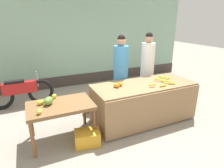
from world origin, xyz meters
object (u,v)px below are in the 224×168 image
at_px(vendor_woman_white_shirt, 147,69).
at_px(produce_sack, 91,103).
at_px(vendor_woman_blue_shirt, 121,73).
at_px(parked_motorcycle, 20,92).
at_px(produce_crate, 87,138).

height_order(vendor_woman_white_shirt, produce_sack, vendor_woman_white_shirt).
xyz_separation_m(vendor_woman_blue_shirt, parked_motorcycle, (-2.25, 1.14, -0.51)).
relative_size(vendor_woman_blue_shirt, parked_motorcycle, 1.13).
distance_m(vendor_woman_blue_shirt, parked_motorcycle, 2.57).
bearing_deg(vendor_woman_blue_shirt, produce_crate, -138.56).
distance_m(vendor_woman_blue_shirt, produce_crate, 1.77).
xyz_separation_m(vendor_woman_blue_shirt, vendor_woman_white_shirt, (0.79, 0.06, 0.01)).
bearing_deg(parked_motorcycle, produce_crate, -64.38).
bearing_deg(vendor_woman_white_shirt, parked_motorcycle, 160.42).
height_order(vendor_woman_blue_shirt, produce_crate, vendor_woman_blue_shirt).
relative_size(vendor_woman_white_shirt, produce_sack, 3.75).
bearing_deg(parked_motorcycle, vendor_woman_blue_shirt, -26.92).
relative_size(vendor_woman_white_shirt, parked_motorcycle, 1.14).
distance_m(parked_motorcycle, produce_crate, 2.45).
xyz_separation_m(vendor_woman_blue_shirt, produce_sack, (-0.74, 0.07, -0.67)).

